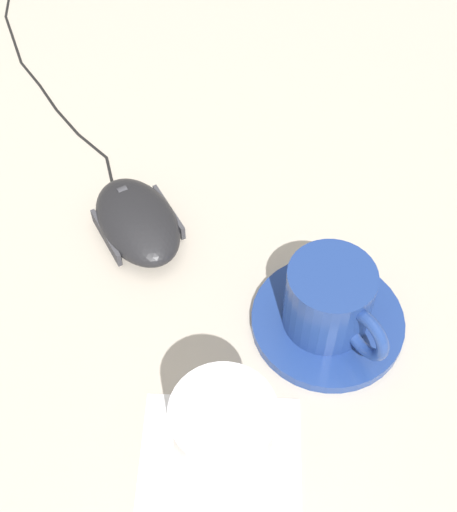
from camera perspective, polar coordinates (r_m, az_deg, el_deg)
name	(u,v)px	position (r m, az deg, el deg)	size (l,w,h in m)	color
ground_plane	(243,332)	(0.61, 1.14, -6.08)	(3.00, 3.00, 0.00)	#B2A899
saucer	(327,320)	(0.62, 7.89, -5.09)	(0.13, 0.13, 0.01)	navy
coffee_cup	(331,303)	(0.58, 8.24, -3.74)	(0.09, 0.07, 0.06)	navy
computer_mouse	(137,221)	(0.67, -7.30, 2.77)	(0.13, 0.11, 0.03)	black
mouse_cable	(45,82)	(0.85, -14.46, 13.31)	(0.36, 0.14, 0.00)	black
napkin_under_glass	(220,471)	(0.56, -0.71, -16.80)	(0.12, 0.12, 0.00)	white
drinking_glass	(224,448)	(0.50, -0.39, -15.14)	(0.07, 0.07, 0.12)	silver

